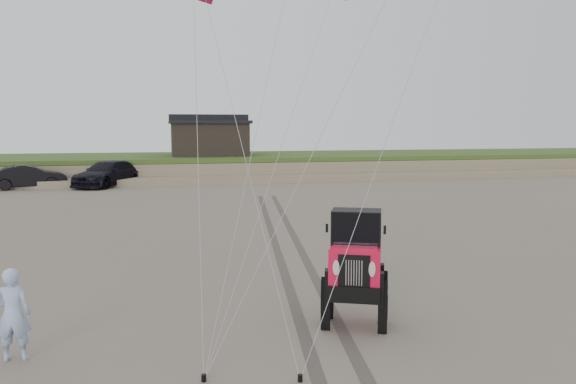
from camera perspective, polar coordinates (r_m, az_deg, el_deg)
name	(u,v)px	position (r m, az deg, el deg)	size (l,w,h in m)	color
ground	(284,354)	(10.61, -0.41, -16.11)	(160.00, 160.00, 0.00)	#6B6054
dune_ridge	(185,166)	(47.20, -10.46, 2.59)	(160.00, 14.25, 1.73)	#7A6B54
cabin	(209,137)	(46.73, -8.03, 5.56)	(6.40, 5.40, 3.35)	black
truck_b	(28,177)	(40.98, -24.87, 1.41)	(1.65, 4.74, 1.56)	black
truck_c	(107,174)	(40.62, -17.87, 1.79)	(2.43, 5.98, 1.74)	black
jeep	(355,281)	(11.71, 6.84, -8.95)	(2.23, 5.17, 1.93)	red
man	(12,314)	(11.15, -26.20, -11.08)	(0.61, 0.40, 1.67)	#92B1E3
stake_main	(204,378)	(9.66, -8.56, -18.18)	(0.08, 0.08, 0.12)	black
stake_aux	(300,378)	(9.56, 1.24, -18.38)	(0.08, 0.08, 0.12)	black
tire_tracks	(290,252)	(18.48, 0.20, -6.14)	(5.22, 29.74, 0.01)	#4C443D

